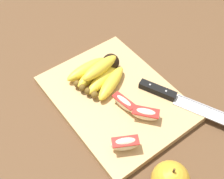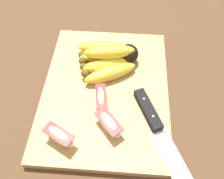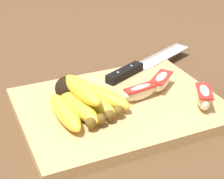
{
  "view_description": "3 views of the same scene",
  "coord_description": "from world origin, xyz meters",
  "px_view_note": "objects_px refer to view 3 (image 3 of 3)",
  "views": [
    {
      "loc": [
        -0.38,
        0.28,
        0.64
      ],
      "look_at": [
        -0.0,
        -0.0,
        0.06
      ],
      "focal_mm": 48.09,
      "sensor_mm": 36.0,
      "label": 1
    },
    {
      "loc": [
        -0.31,
        -0.05,
        0.46
      ],
      "look_at": [
        -0.02,
        -0.03,
        0.04
      ],
      "focal_mm": 37.74,
      "sensor_mm": 36.0,
      "label": 2
    },
    {
      "loc": [
        0.26,
        0.53,
        0.38
      ],
      "look_at": [
        0.01,
        -0.03,
        0.04
      ],
      "focal_mm": 59.83,
      "sensor_mm": 36.0,
      "label": 3
    }
  ],
  "objects_px": {
    "banana_bunch": "(82,100)",
    "chefs_knife": "(139,67)",
    "apple_wedge_middle": "(161,81)",
    "apple_wedge_near": "(204,97)",
    "apple_wedge_far": "(140,92)"
  },
  "relations": [
    {
      "from": "banana_bunch",
      "to": "chefs_knife",
      "type": "xyz_separation_m",
      "value": [
        -0.17,
        -0.11,
        -0.01
      ]
    },
    {
      "from": "apple_wedge_far",
      "to": "apple_wedge_near",
      "type": "bearing_deg",
      "value": 143.11
    },
    {
      "from": "banana_bunch",
      "to": "apple_wedge_middle",
      "type": "bearing_deg",
      "value": -175.8
    },
    {
      "from": "apple_wedge_middle",
      "to": "apple_wedge_far",
      "type": "height_order",
      "value": "apple_wedge_middle"
    },
    {
      "from": "chefs_knife",
      "to": "banana_bunch",
      "type": "bearing_deg",
      "value": 32.89
    },
    {
      "from": "chefs_knife",
      "to": "apple_wedge_far",
      "type": "bearing_deg",
      "value": 63.65
    },
    {
      "from": "banana_bunch",
      "to": "apple_wedge_middle",
      "type": "xyz_separation_m",
      "value": [
        -0.17,
        -0.01,
        -0.0
      ]
    },
    {
      "from": "chefs_knife",
      "to": "apple_wedge_middle",
      "type": "relative_size",
      "value": 3.76
    },
    {
      "from": "banana_bunch",
      "to": "apple_wedge_far",
      "type": "xyz_separation_m",
      "value": [
        -0.11,
        0.01,
        -0.0
      ]
    },
    {
      "from": "chefs_knife",
      "to": "apple_wedge_far",
      "type": "relative_size",
      "value": 3.72
    },
    {
      "from": "chefs_knife",
      "to": "apple_wedge_far",
      "type": "distance_m",
      "value": 0.13
    },
    {
      "from": "banana_bunch",
      "to": "apple_wedge_near",
      "type": "relative_size",
      "value": 2.17
    },
    {
      "from": "chefs_knife",
      "to": "apple_wedge_near",
      "type": "distance_m",
      "value": 0.19
    },
    {
      "from": "banana_bunch",
      "to": "apple_wedge_middle",
      "type": "height_order",
      "value": "banana_bunch"
    },
    {
      "from": "banana_bunch",
      "to": "apple_wedge_far",
      "type": "relative_size",
      "value": 2.1
    }
  ]
}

